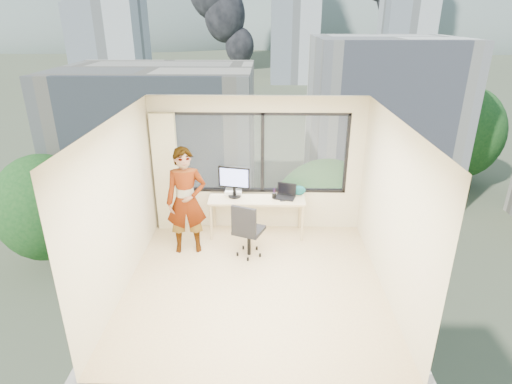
{
  "coord_description": "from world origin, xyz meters",
  "views": [
    {
      "loc": [
        0.15,
        -5.56,
        3.92
      ],
      "look_at": [
        0.0,
        1.0,
        1.15
      ],
      "focal_mm": 29.47,
      "sensor_mm": 36.0,
      "label": 1
    }
  ],
  "objects_px": {
    "chair": "(249,229)",
    "handbag": "(299,190)",
    "game_console": "(234,192)",
    "monitor": "(234,182)",
    "desk": "(257,216)",
    "person": "(186,201)",
    "laptop": "(285,192)"
  },
  "relations": [
    {
      "from": "desk",
      "to": "monitor",
      "type": "height_order",
      "value": "monitor"
    },
    {
      "from": "monitor",
      "to": "chair",
      "type": "bearing_deg",
      "value": -58.16
    },
    {
      "from": "desk",
      "to": "chair",
      "type": "distance_m",
      "value": 0.81
    },
    {
      "from": "chair",
      "to": "handbag",
      "type": "distance_m",
      "value": 1.36
    },
    {
      "from": "chair",
      "to": "person",
      "type": "bearing_deg",
      "value": -166.48
    },
    {
      "from": "desk",
      "to": "monitor",
      "type": "bearing_deg",
      "value": 172.52
    },
    {
      "from": "laptop",
      "to": "monitor",
      "type": "bearing_deg",
      "value": -166.6
    },
    {
      "from": "laptop",
      "to": "handbag",
      "type": "relative_size",
      "value": 1.55
    },
    {
      "from": "chair",
      "to": "game_console",
      "type": "xyz_separation_m",
      "value": [
        -0.33,
        0.99,
        0.27
      ]
    },
    {
      "from": "person",
      "to": "handbag",
      "type": "relative_size",
      "value": 7.78
    },
    {
      "from": "person",
      "to": "game_console",
      "type": "distance_m",
      "value": 1.14
    },
    {
      "from": "chair",
      "to": "laptop",
      "type": "bearing_deg",
      "value": 72.41
    },
    {
      "from": "laptop",
      "to": "handbag",
      "type": "height_order",
      "value": "laptop"
    },
    {
      "from": "laptop",
      "to": "chair",
      "type": "bearing_deg",
      "value": -113.17
    },
    {
      "from": "desk",
      "to": "person",
      "type": "relative_size",
      "value": 0.94
    },
    {
      "from": "chair",
      "to": "monitor",
      "type": "bearing_deg",
      "value": 131.35
    },
    {
      "from": "person",
      "to": "monitor",
      "type": "distance_m",
      "value": 1.05
    },
    {
      "from": "game_console",
      "to": "monitor",
      "type": "bearing_deg",
      "value": -77.35
    },
    {
      "from": "desk",
      "to": "laptop",
      "type": "bearing_deg",
      "value": 1.21
    },
    {
      "from": "desk",
      "to": "game_console",
      "type": "bearing_deg",
      "value": 155.28
    },
    {
      "from": "chair",
      "to": "game_console",
      "type": "relative_size",
      "value": 3.28
    },
    {
      "from": "desk",
      "to": "person",
      "type": "distance_m",
      "value": 1.48
    },
    {
      "from": "chair",
      "to": "handbag",
      "type": "relative_size",
      "value": 4.2
    },
    {
      "from": "game_console",
      "to": "laptop",
      "type": "bearing_deg",
      "value": -10.42
    },
    {
      "from": "desk",
      "to": "laptop",
      "type": "xyz_separation_m",
      "value": [
        0.53,
        0.01,
        0.49
      ]
    },
    {
      "from": "monitor",
      "to": "handbag",
      "type": "distance_m",
      "value": 1.24
    },
    {
      "from": "person",
      "to": "handbag",
      "type": "bearing_deg",
      "value": 13.35
    },
    {
      "from": "laptop",
      "to": "handbag",
      "type": "distance_m",
      "value": 0.31
    },
    {
      "from": "person",
      "to": "game_console",
      "type": "relative_size",
      "value": 6.07
    },
    {
      "from": "chair",
      "to": "handbag",
      "type": "height_order",
      "value": "chair"
    },
    {
      "from": "chair",
      "to": "handbag",
      "type": "xyz_separation_m",
      "value": [
        0.92,
        0.95,
        0.33
      ]
    },
    {
      "from": "game_console",
      "to": "desk",
      "type": "bearing_deg",
      "value": -23.78
    }
  ]
}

